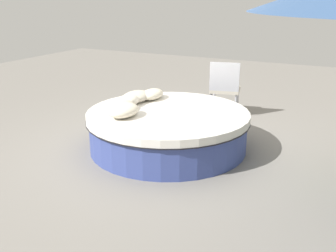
{
  "coord_description": "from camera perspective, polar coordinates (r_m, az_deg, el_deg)",
  "views": [
    {
      "loc": [
        4.68,
        2.38,
        2.12
      ],
      "look_at": [
        0.0,
        0.0,
        0.33
      ],
      "focal_mm": 41.7,
      "sensor_mm": 36.0,
      "label": 1
    }
  ],
  "objects": [
    {
      "name": "patio_chair",
      "position": [
        7.1,
        8.31,
        5.97
      ],
      "size": [
        0.6,
        0.62,
        0.98
      ],
      "rotation": [
        0.0,
        0.0,
        1.79
      ],
      "color": "#B7B7BC",
      "rests_on": "ground_plane"
    },
    {
      "name": "throw_pillow_4",
      "position": [
        5.25,
        -6.52,
        2.29
      ],
      "size": [
        0.5,
        0.37,
        0.18
      ],
      "primitive_type": "ellipsoid",
      "color": "beige",
      "rests_on": "round_bed"
    },
    {
      "name": "throw_pillow_3",
      "position": [
        5.51,
        -6.88,
        2.91
      ],
      "size": [
        0.5,
        0.3,
        0.15
      ],
      "primitive_type": "ellipsoid",
      "color": "beige",
      "rests_on": "round_bed"
    },
    {
      "name": "throw_pillow_1",
      "position": [
        5.97,
        -4.68,
        4.31
      ],
      "size": [
        0.56,
        0.36,
        0.16
      ],
      "primitive_type": "ellipsoid",
      "color": "beige",
      "rests_on": "round_bed"
    },
    {
      "name": "throw_pillow_2",
      "position": [
        5.73,
        -5.88,
        3.7
      ],
      "size": [
        0.43,
        0.28,
        0.17
      ],
      "primitive_type": "ellipsoid",
      "color": "silver",
      "rests_on": "round_bed"
    },
    {
      "name": "throw_pillow_0",
      "position": [
        6.11,
        -2.35,
        4.66
      ],
      "size": [
        0.49,
        0.29,
        0.16
      ],
      "primitive_type": "ellipsoid",
      "color": "beige",
      "rests_on": "round_bed"
    },
    {
      "name": "round_bed",
      "position": [
        5.56,
        0.0,
        -0.46
      ],
      "size": [
        2.3,
        2.3,
        0.55
      ],
      "color": "#38478C",
      "rests_on": "ground_plane"
    },
    {
      "name": "ground_plane",
      "position": [
        5.66,
        0.0,
        -3.13
      ],
      "size": [
        16.0,
        16.0,
        0.0
      ],
      "primitive_type": "plane",
      "color": "gray"
    }
  ]
}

